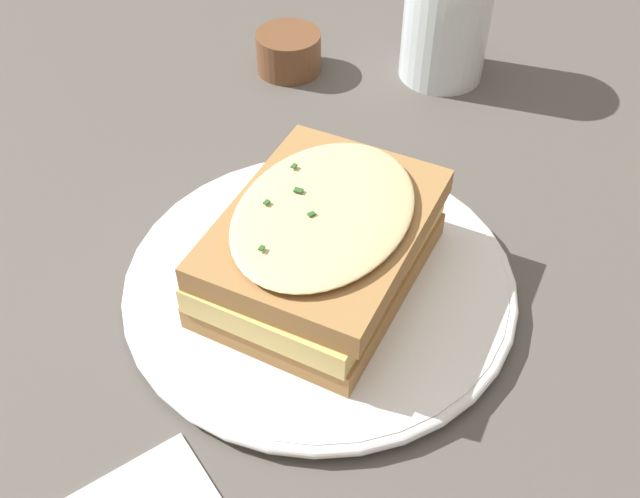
# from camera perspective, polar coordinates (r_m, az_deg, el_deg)

# --- Properties ---
(ground_plane) EXTENTS (2.40, 2.40, 0.00)m
(ground_plane) POSITION_cam_1_polar(r_m,az_deg,el_deg) (0.52, -1.71, -1.56)
(ground_plane) COLOR #514C47
(dinner_plate) EXTENTS (0.26, 0.26, 0.01)m
(dinner_plate) POSITION_cam_1_polar(r_m,az_deg,el_deg) (0.50, 0.00, -2.55)
(dinner_plate) COLOR white
(dinner_plate) RESTS_ON ground_plane
(sandwich) EXTENTS (0.19, 0.19, 0.07)m
(sandwich) POSITION_cam_1_polar(r_m,az_deg,el_deg) (0.48, 0.13, 0.40)
(sandwich) COLOR #A37542
(sandwich) RESTS_ON dinner_plate
(water_glass) EXTENTS (0.08, 0.08, 0.11)m
(water_glass) POSITION_cam_1_polar(r_m,az_deg,el_deg) (0.69, 9.64, 16.98)
(water_glass) COLOR silver
(water_glass) RESTS_ON ground_plane
(condiment_pot) EXTENTS (0.06, 0.06, 0.04)m
(condiment_pot) POSITION_cam_1_polar(r_m,az_deg,el_deg) (0.71, -2.40, 14.78)
(condiment_pot) COLOR brown
(condiment_pot) RESTS_ON ground_plane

